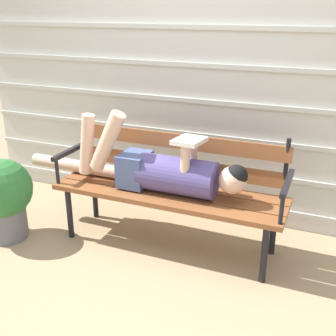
{
  "coord_description": "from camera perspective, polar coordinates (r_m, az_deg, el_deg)",
  "views": [
    {
      "loc": [
        1.06,
        -2.37,
        1.7
      ],
      "look_at": [
        0.0,
        0.17,
        0.63
      ],
      "focal_mm": 44.63,
      "sensor_mm": 36.0,
      "label": 1
    }
  ],
  "objects": [
    {
      "name": "park_bench",
      "position": [
        3.07,
        0.5,
        -1.96
      ],
      "size": [
        1.7,
        0.49,
        0.87
      ],
      "color": "brown",
      "rests_on": "ground"
    },
    {
      "name": "ground_plane",
      "position": [
        3.1,
        -1.26,
        -11.95
      ],
      "size": [
        12.0,
        12.0,
        0.0
      ],
      "primitive_type": "plane",
      "color": "tan"
    },
    {
      "name": "reclining_person",
      "position": [
        2.99,
        -1.38,
        -0.15
      ],
      "size": [
        1.79,
        0.27,
        0.58
      ],
      "color": "#514784"
    },
    {
      "name": "house_siding",
      "position": [
        3.38,
        4.28,
        13.9
      ],
      "size": [
        4.11,
        0.08,
        2.53
      ],
      "color": "beige",
      "rests_on": "ground"
    },
    {
      "name": "potted_plant",
      "position": [
        3.41,
        -21.64,
        -3.5
      ],
      "size": [
        0.46,
        0.46,
        0.64
      ],
      "color": "slate",
      "rests_on": "ground"
    }
  ]
}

